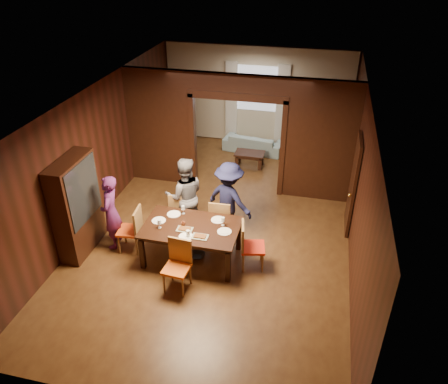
% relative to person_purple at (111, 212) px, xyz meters
% --- Properties ---
extents(floor, '(9.00, 9.00, 0.00)m').
position_rel_person_purple_xyz_m(floor, '(1.96, 1.26, -0.79)').
color(floor, '#4A2914').
rests_on(floor, ground).
extents(ceiling, '(5.50, 9.00, 0.02)m').
position_rel_person_purple_xyz_m(ceiling, '(1.96, 1.26, 2.11)').
color(ceiling, silver).
rests_on(ceiling, room_walls).
extents(room_walls, '(5.52, 9.01, 2.90)m').
position_rel_person_purple_xyz_m(room_walls, '(1.96, 3.14, 0.71)').
color(room_walls, black).
rests_on(room_walls, floor).
extents(person_purple, '(0.48, 0.64, 1.58)m').
position_rel_person_purple_xyz_m(person_purple, '(0.00, 0.00, 0.00)').
color(person_purple, '#561D57').
rests_on(person_purple, floor).
extents(person_grey, '(1.01, 0.91, 1.71)m').
position_rel_person_purple_xyz_m(person_grey, '(1.27, 0.84, 0.06)').
color(person_grey, '#57565D').
rests_on(person_grey, floor).
extents(person_navy, '(1.21, 0.99, 1.64)m').
position_rel_person_purple_xyz_m(person_navy, '(2.19, 0.99, 0.03)').
color(person_navy, '#161737').
rests_on(person_navy, floor).
extents(sofa, '(1.81, 0.91, 0.51)m').
position_rel_person_purple_xyz_m(sofa, '(2.00, 5.11, -0.54)').
color(sofa, '#98BCC7').
rests_on(sofa, floor).
extents(serving_bowl, '(0.30, 0.30, 0.07)m').
position_rel_person_purple_xyz_m(serving_bowl, '(1.77, -0.02, 0.01)').
color(serving_bowl, black).
rests_on(serving_bowl, dining_table).
extents(dining_table, '(1.83, 1.14, 0.76)m').
position_rel_person_purple_xyz_m(dining_table, '(1.68, -0.06, -0.41)').
color(dining_table, black).
rests_on(dining_table, floor).
extents(coffee_table, '(0.80, 0.50, 0.40)m').
position_rel_person_purple_xyz_m(coffee_table, '(2.07, 4.12, -0.59)').
color(coffee_table, black).
rests_on(coffee_table, floor).
extents(chair_left, '(0.48, 0.48, 0.97)m').
position_rel_person_purple_xyz_m(chair_left, '(0.38, -0.06, -0.31)').
color(chair_left, '#EA4D16').
rests_on(chair_left, floor).
extents(chair_right, '(0.52, 0.52, 0.97)m').
position_rel_person_purple_xyz_m(chair_right, '(2.88, -0.03, -0.31)').
color(chair_right, red).
rests_on(chair_right, floor).
extents(chair_far_l, '(0.52, 0.52, 0.97)m').
position_rel_person_purple_xyz_m(chair_far_l, '(1.17, 0.84, -0.31)').
color(chair_far_l, '#F03E16').
rests_on(chair_far_l, floor).
extents(chair_far_r, '(0.45, 0.45, 0.97)m').
position_rel_person_purple_xyz_m(chair_far_r, '(2.08, 0.72, -0.31)').
color(chair_far_r, orange).
rests_on(chair_far_r, floor).
extents(chair_near, '(0.48, 0.48, 0.97)m').
position_rel_person_purple_xyz_m(chair_near, '(1.67, -0.94, -0.31)').
color(chair_near, orange).
rests_on(chair_near, floor).
extents(hutch, '(0.40, 1.20, 2.00)m').
position_rel_person_purple_xyz_m(hutch, '(-0.57, -0.24, 0.21)').
color(hutch, black).
rests_on(hutch, floor).
extents(door_right, '(0.06, 0.90, 2.10)m').
position_rel_person_purple_xyz_m(door_right, '(4.66, 1.76, 0.26)').
color(door_right, black).
rests_on(door_right, floor).
extents(window_far, '(1.20, 0.03, 1.30)m').
position_rel_person_purple_xyz_m(window_far, '(1.96, 5.70, 0.91)').
color(window_far, silver).
rests_on(window_far, back_wall).
extents(curtain_left, '(0.35, 0.06, 2.40)m').
position_rel_person_purple_xyz_m(curtain_left, '(1.21, 5.66, 0.46)').
color(curtain_left, white).
rests_on(curtain_left, back_wall).
extents(curtain_right, '(0.35, 0.06, 2.40)m').
position_rel_person_purple_xyz_m(curtain_right, '(2.71, 5.66, 0.46)').
color(curtain_right, white).
rests_on(curtain_right, back_wall).
extents(plate_left, '(0.27, 0.27, 0.01)m').
position_rel_person_purple_xyz_m(plate_left, '(1.01, -0.02, -0.03)').
color(plate_left, white).
rests_on(plate_left, dining_table).
extents(plate_far_l, '(0.27, 0.27, 0.01)m').
position_rel_person_purple_xyz_m(plate_far_l, '(1.22, 0.26, -0.03)').
color(plate_far_l, white).
rests_on(plate_far_l, dining_table).
extents(plate_far_r, '(0.27, 0.27, 0.01)m').
position_rel_person_purple_xyz_m(plate_far_r, '(2.13, 0.26, -0.03)').
color(plate_far_r, silver).
rests_on(plate_far_r, dining_table).
extents(plate_right, '(0.27, 0.27, 0.01)m').
position_rel_person_purple_xyz_m(plate_right, '(2.34, -0.08, -0.03)').
color(plate_right, silver).
rests_on(plate_right, dining_table).
extents(plate_near, '(0.27, 0.27, 0.01)m').
position_rel_person_purple_xyz_m(plate_near, '(1.68, -0.39, -0.03)').
color(plate_near, white).
rests_on(plate_near, dining_table).
extents(platter_a, '(0.30, 0.20, 0.04)m').
position_rel_person_purple_xyz_m(platter_a, '(1.59, -0.19, -0.01)').
color(platter_a, gray).
rests_on(platter_a, dining_table).
extents(platter_b, '(0.30, 0.20, 0.04)m').
position_rel_person_purple_xyz_m(platter_b, '(1.94, -0.35, -0.01)').
color(platter_b, gray).
rests_on(platter_b, dining_table).
extents(wineglass_left, '(0.08, 0.08, 0.18)m').
position_rel_person_purple_xyz_m(wineglass_left, '(1.11, -0.23, 0.06)').
color(wineglass_left, silver).
rests_on(wineglass_left, dining_table).
extents(wineglass_far, '(0.08, 0.08, 0.18)m').
position_rel_person_purple_xyz_m(wineglass_far, '(1.40, 0.33, 0.06)').
color(wineglass_far, silver).
rests_on(wineglass_far, dining_table).
extents(wineglass_right, '(0.08, 0.08, 0.18)m').
position_rel_person_purple_xyz_m(wineglass_right, '(2.26, 0.12, 0.06)').
color(wineglass_right, silver).
rests_on(wineglass_right, dining_table).
extents(tumbler, '(0.07, 0.07, 0.14)m').
position_rel_person_purple_xyz_m(tumbler, '(1.72, -0.38, 0.04)').
color(tumbler, white).
rests_on(tumbler, dining_table).
extents(condiment_jar, '(0.08, 0.08, 0.11)m').
position_rel_person_purple_xyz_m(condiment_jar, '(1.53, -0.08, 0.02)').
color(condiment_jar, '#532413').
rests_on(condiment_jar, dining_table).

